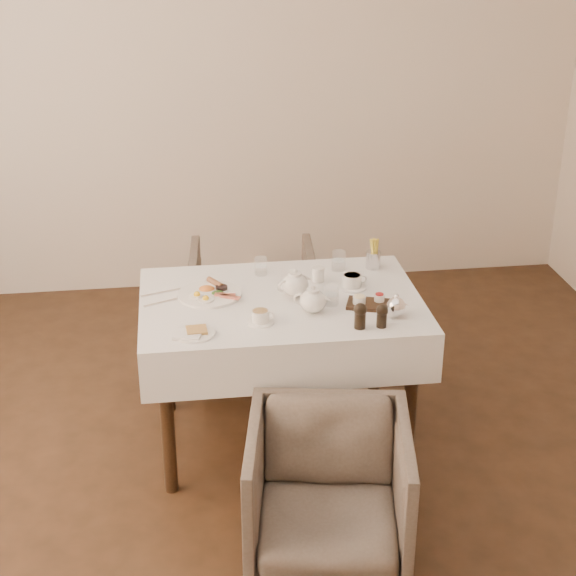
{
  "coord_description": "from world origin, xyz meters",
  "views": [
    {
      "loc": [
        -0.38,
        -3.03,
        2.47
      ],
      "look_at": [
        0.1,
        0.56,
        0.82
      ],
      "focal_mm": 55.0,
      "sensor_mm": 36.0,
      "label": 1
    }
  ],
  "objects_px": {
    "table": "(281,322)",
    "armchair_far": "(253,306)",
    "armchair_near": "(328,490)",
    "teapot_centre": "(295,283)",
    "breakfast_plate": "(210,293)"
  },
  "relations": [
    {
      "from": "table",
      "to": "armchair_far",
      "type": "height_order",
      "value": "table"
    },
    {
      "from": "table",
      "to": "armchair_near",
      "type": "bearing_deg",
      "value": -84.23
    },
    {
      "from": "table",
      "to": "armchair_near",
      "type": "distance_m",
      "value": 0.89
    },
    {
      "from": "armchair_far",
      "to": "armchair_near",
      "type": "bearing_deg",
      "value": 99.02
    },
    {
      "from": "teapot_centre",
      "to": "armchair_far",
      "type": "bearing_deg",
      "value": 74.61
    },
    {
      "from": "table",
      "to": "breakfast_plate",
      "type": "distance_m",
      "value": 0.35
    },
    {
      "from": "armchair_near",
      "to": "armchair_far",
      "type": "relative_size",
      "value": 0.91
    },
    {
      "from": "armchair_near",
      "to": "breakfast_plate",
      "type": "xyz_separation_m",
      "value": [
        -0.4,
        0.91,
        0.47
      ]
    },
    {
      "from": "armchair_near",
      "to": "breakfast_plate",
      "type": "relative_size",
      "value": 2.2
    },
    {
      "from": "table",
      "to": "breakfast_plate",
      "type": "height_order",
      "value": "breakfast_plate"
    },
    {
      "from": "armchair_near",
      "to": "teapot_centre",
      "type": "relative_size",
      "value": 3.78
    },
    {
      "from": "armchair_far",
      "to": "breakfast_plate",
      "type": "xyz_separation_m",
      "value": [
        -0.27,
        -0.76,
        0.44
      ]
    },
    {
      "from": "table",
      "to": "armchair_far",
      "type": "distance_m",
      "value": 0.9
    },
    {
      "from": "armchair_near",
      "to": "armchair_far",
      "type": "distance_m",
      "value": 1.67
    },
    {
      "from": "teapot_centre",
      "to": "armchair_near",
      "type": "bearing_deg",
      "value": -112.65
    }
  ]
}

